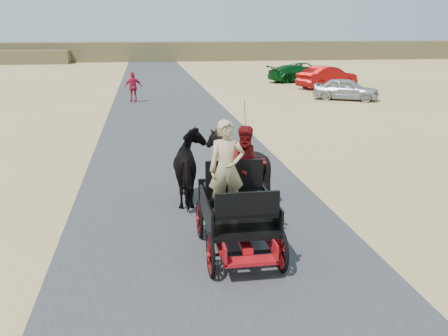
{
  "coord_description": "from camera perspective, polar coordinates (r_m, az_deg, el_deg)",
  "views": [
    {
      "loc": [
        -1.2,
        -6.41,
        4.08
      ],
      "look_at": [
        0.42,
        3.75,
        1.2
      ],
      "focal_mm": 40.0,
      "sensor_mm": 36.0,
      "label": 1
    }
  ],
  "objects": [
    {
      "name": "ground",
      "position": [
        7.69,
        1.35,
        -16.4
      ],
      "size": [
        140.0,
        140.0,
        0.0
      ],
      "primitive_type": "plane",
      "color": "tan"
    },
    {
      "name": "road",
      "position": [
        7.68,
        1.35,
        -16.37
      ],
      "size": [
        6.0,
        140.0,
        0.01
      ],
      "primitive_type": "cube",
      "color": "#38383A",
      "rests_on": "ground"
    },
    {
      "name": "ridge_far",
      "position": [
        68.48,
        -8.26,
        13.07
      ],
      "size": [
        140.0,
        6.0,
        2.4
      ],
      "primitive_type": "cube",
      "color": "brown",
      "rests_on": "ground"
    },
    {
      "name": "carriage",
      "position": [
        9.47,
        1.54,
        -7.5
      ],
      "size": [
        1.3,
        2.4,
        0.72
      ],
      "primitive_type": null,
      "color": "black",
      "rests_on": "ground"
    },
    {
      "name": "horse_left",
      "position": [
        12.04,
        -3.63,
        0.05
      ],
      "size": [
        0.91,
        2.01,
        1.7
      ],
      "primitive_type": "imported",
      "rotation": [
        0.0,
        0.0,
        3.14
      ],
      "color": "black",
      "rests_on": "ground"
    },
    {
      "name": "horse_right",
      "position": [
        12.19,
        1.52,
        0.27
      ],
      "size": [
        1.37,
        1.54,
        1.7
      ],
      "primitive_type": "imported",
      "rotation": [
        0.0,
        0.0,
        3.14
      ],
      "color": "black",
      "rests_on": "ground"
    },
    {
      "name": "driver_man",
      "position": [
        9.06,
        0.29,
        -0.1
      ],
      "size": [
        0.66,
        0.43,
        1.8
      ],
      "primitive_type": "imported",
      "color": "tan",
      "rests_on": "carriage"
    },
    {
      "name": "passenger_woman",
      "position": [
        9.7,
        2.68,
        0.26
      ],
      "size": [
        0.77,
        0.6,
        1.58
      ],
      "primitive_type": "imported",
      "color": "#660C0F",
      "rests_on": "carriage"
    },
    {
      "name": "pedestrian",
      "position": [
        29.27,
        -10.33,
        9.08
      ],
      "size": [
        1.08,
        0.64,
        1.73
      ],
      "primitive_type": "imported",
      "rotation": [
        0.0,
        0.0,
        3.38
      ],
      "color": "#BB1535",
      "rests_on": "ground"
    },
    {
      "name": "car_a",
      "position": [
        30.64,
        13.79,
        8.76
      ],
      "size": [
        4.04,
        3.2,
        1.29
      ],
      "primitive_type": "imported",
      "rotation": [
        0.0,
        0.0,
        1.05
      ],
      "color": "#B2B2B7",
      "rests_on": "ground"
    },
    {
      "name": "car_b",
      "position": [
        36.6,
        11.72,
        10.12
      ],
      "size": [
        4.89,
        3.46,
        1.53
      ],
      "primitive_type": "imported",
      "rotation": [
        0.0,
        0.0,
        2.02
      ],
      "color": "maroon",
      "rests_on": "ground"
    },
    {
      "name": "car_c",
      "position": [
        40.45,
        8.31,
        10.64
      ],
      "size": [
        4.92,
        2.79,
        1.35
      ],
      "primitive_type": "imported",
      "rotation": [
        0.0,
        0.0,
        1.78
      ],
      "color": "#0C4C19",
      "rests_on": "ground"
    },
    {
      "name": "car_d",
      "position": [
        44.97,
        9.39,
        11.01
      ],
      "size": [
        4.58,
        2.47,
        1.22
      ],
      "primitive_type": "imported",
      "rotation": [
        0.0,
        0.0,
        1.47
      ],
      "color": "#0C4C19",
      "rests_on": "ground"
    }
  ]
}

